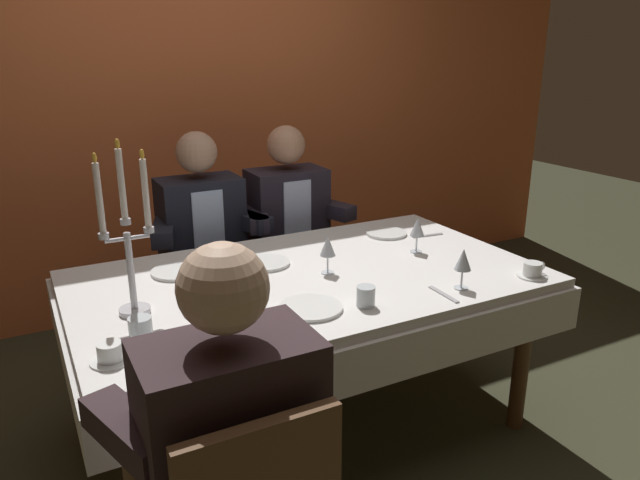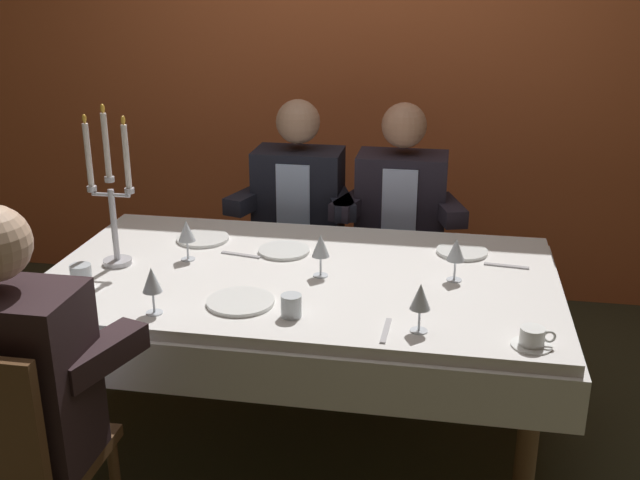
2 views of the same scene
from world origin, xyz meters
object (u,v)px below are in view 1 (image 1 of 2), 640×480
dining_table (309,301)px  coffee_cup_1 (111,353)px  candelabra (128,244)px  wine_glass_3 (328,247)px  seated_diner_1 (201,227)px  dinner_plate_2 (311,308)px  wine_glass_1 (463,261)px  seated_diner_0 (232,441)px  wine_glass_4 (255,307)px  water_tumbler_1 (141,330)px  seated_diner_2 (287,215)px  wine_glass_2 (417,228)px  dinner_plate_0 (177,271)px  water_tumbler_0 (366,296)px  dinner_plate_3 (386,233)px  dinner_plate_1 (266,263)px  wine_glass_0 (195,263)px  coffee_cup_0 (533,270)px

dining_table → coffee_cup_1: size_ratio=14.70×
candelabra → wine_glass_3: candelabra is taller
seated_diner_1 → candelabra: bearing=-119.5°
dinner_plate_2 → wine_glass_3: bearing=51.7°
candelabra → wine_glass_1: bearing=-17.4°
wine_glass_1 → coffee_cup_1: 1.32m
dining_table → seated_diner_0: seated_diner_0 is taller
seated_diner_1 → wine_glass_4: bearing=-99.5°
water_tumbler_1 → seated_diner_2: (1.05, 1.17, -0.05)m
wine_glass_2 → seated_diner_2: bearing=106.7°
dinner_plate_0 → dinner_plate_2: size_ratio=0.94×
dinner_plate_0 → seated_diner_1: size_ratio=0.18×
wine_glass_1 → water_tumbler_0: 0.43m
dining_table → seated_diner_1: 0.91m
candelabra → wine_glass_2: (1.28, 0.07, -0.14)m
dinner_plate_0 → dinner_plate_3: (1.08, 0.04, 0.00)m
wine_glass_1 → water_tumbler_0: bearing=175.2°
dinner_plate_2 → seated_diner_2: size_ratio=0.19×
dining_table → wine_glass_3: 0.25m
seated_diner_0 → coffee_cup_1: bearing=110.1°
dinner_plate_1 → water_tumbler_1: 0.79m
dining_table → seated_diner_0: (-0.65, -0.89, 0.11)m
wine_glass_2 → dining_table: bearing=-177.7°
dining_table → wine_glass_0: size_ratio=11.83×
wine_glass_0 → water_tumbler_1: bearing=-130.1°
wine_glass_0 → wine_glass_3: 0.55m
wine_glass_0 → water_tumbler_0: wine_glass_0 is taller
dinner_plate_0 → wine_glass_0: wine_glass_0 is taller
dinner_plate_2 → wine_glass_3: size_ratio=1.43×
water_tumbler_0 → seated_diner_0: bearing=-143.9°
dinner_plate_1 → dinner_plate_2: same height
seated_diner_1 → dinner_plate_0: bearing=-115.3°
wine_glass_3 → wine_glass_4: (-0.49, -0.41, 0.00)m
candelabra → wine_glass_3: 0.81m
wine_glass_2 → seated_diner_2: seated_diner_2 is taller
dinner_plate_1 → wine_glass_1: wine_glass_1 is taller
coffee_cup_0 → water_tumbler_0: bearing=174.5°
wine_glass_0 → water_tumbler_1: 0.44m
dinner_plate_2 → wine_glass_4: 0.31m
coffee_cup_0 → wine_glass_4: bearing=179.2°
dinner_plate_2 → wine_glass_2: (0.72, 0.33, 0.11)m
water_tumbler_0 → seated_diner_1: 1.28m
dinner_plate_2 → candelabra: bearing=154.8°
dinner_plate_0 → wine_glass_1: (0.94, -0.69, 0.11)m
seated_diner_0 → dinner_plate_0: bearing=81.3°
dining_table → dinner_plate_3: dinner_plate_3 is taller
dinner_plate_2 → water_tumbler_1: 0.60m
seated_diner_2 → coffee_cup_1: bearing=-133.0°
wine_glass_4 → seated_diner_1: size_ratio=0.13×
candelabra → seated_diner_0: bearing=-85.9°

